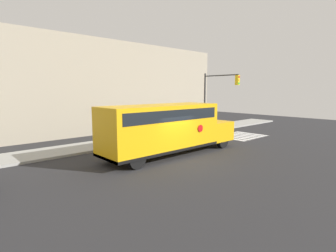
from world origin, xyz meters
The scene contains 7 objects.
ground_plane centered at (0.00, 0.00, 0.00)m, with size 60.00×60.00×0.00m, color #28282B.
sidewalk_strip centered at (0.00, 6.50, 0.07)m, with size 44.00×3.00×0.15m.
building_backdrop centered at (0.00, 13.00, 4.29)m, with size 32.00×4.00×8.58m.
crosswalk_stripes centered at (9.72, 2.00, 0.00)m, with size 4.00×3.20×0.01m.
school_bus centered at (0.31, 1.28, 1.78)m, with size 9.64×2.57×3.13m.
stop_sign centered at (7.23, 5.44, 1.69)m, with size 0.72×0.10×2.53m.
traffic_light centered at (8.64, 4.06, 3.67)m, with size 0.28×3.66×5.51m.
Camera 1 is at (-10.33, -10.44, 3.99)m, focal length 28.00 mm.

